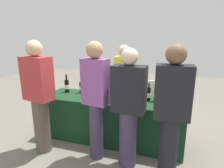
# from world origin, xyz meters

# --- Properties ---
(ground_plane) EXTENTS (12.00, 12.00, 0.00)m
(ground_plane) POSITION_xyz_m (0.00, 0.00, 0.00)
(ground_plane) COLOR slate
(tasting_table) EXTENTS (2.34, 0.66, 0.75)m
(tasting_table) POSITION_xyz_m (0.00, 0.00, 0.38)
(tasting_table) COLOR #14381E
(tasting_table) RESTS_ON ground_plane
(wine_bottle_0) EXTENTS (0.08, 0.08, 0.33)m
(wine_bottle_0) POSITION_xyz_m (-0.90, 0.09, 0.87)
(wine_bottle_0) COLOR black
(wine_bottle_0) RESTS_ON tasting_table
(wine_bottle_1) EXTENTS (0.08, 0.08, 0.30)m
(wine_bottle_1) POSITION_xyz_m (-0.63, 0.14, 0.86)
(wine_bottle_1) COLOR black
(wine_bottle_1) RESTS_ON tasting_table
(wine_bottle_2) EXTENTS (0.08, 0.08, 0.31)m
(wine_bottle_2) POSITION_xyz_m (-0.07, 0.12, 0.86)
(wine_bottle_2) COLOR black
(wine_bottle_2) RESTS_ON tasting_table
(wine_bottle_3) EXTENTS (0.08, 0.08, 0.32)m
(wine_bottle_3) POSITION_xyz_m (0.15, 0.08, 0.87)
(wine_bottle_3) COLOR black
(wine_bottle_3) RESTS_ON tasting_table
(wine_bottle_4) EXTENTS (0.07, 0.07, 0.33)m
(wine_bottle_4) POSITION_xyz_m (0.31, 0.15, 0.87)
(wine_bottle_4) COLOR black
(wine_bottle_4) RESTS_ON tasting_table
(wine_bottle_5) EXTENTS (0.07, 0.07, 0.31)m
(wine_bottle_5) POSITION_xyz_m (0.59, 0.06, 0.87)
(wine_bottle_5) COLOR black
(wine_bottle_5) RESTS_ON tasting_table
(wine_bottle_6) EXTENTS (0.08, 0.08, 0.31)m
(wine_bottle_6) POSITION_xyz_m (0.71, 0.07, 0.87)
(wine_bottle_6) COLOR black
(wine_bottle_6) RESTS_ON tasting_table
(wine_bottle_7) EXTENTS (0.07, 0.07, 0.31)m
(wine_bottle_7) POSITION_xyz_m (0.89, 0.07, 0.86)
(wine_bottle_7) COLOR black
(wine_bottle_7) RESTS_ON tasting_table
(wine_glass_0) EXTENTS (0.07, 0.07, 0.13)m
(wine_glass_0) POSITION_xyz_m (0.15, -0.14, 0.84)
(wine_glass_0) COLOR silver
(wine_glass_0) RESTS_ON tasting_table
(wine_glass_1) EXTENTS (0.07, 0.07, 0.15)m
(wine_glass_1) POSITION_xyz_m (0.37, -0.05, 0.86)
(wine_glass_1) COLOR silver
(wine_glass_1) RESTS_ON tasting_table
(wine_glass_2) EXTENTS (0.07, 0.07, 0.14)m
(wine_glass_2) POSITION_xyz_m (0.81, -0.11, 0.85)
(wine_glass_2) COLOR silver
(wine_glass_2) RESTS_ON tasting_table
(server_pouring) EXTENTS (0.35, 0.22, 1.61)m
(server_pouring) POSITION_xyz_m (0.05, 0.57, 0.89)
(server_pouring) COLOR #3F3351
(server_pouring) RESTS_ON ground_plane
(guest_0) EXTENTS (0.47, 0.31, 1.72)m
(guest_0) POSITION_xyz_m (-0.93, -0.64, 0.93)
(guest_0) COLOR brown
(guest_0) RESTS_ON ground_plane
(guest_1) EXTENTS (0.39, 0.25, 1.71)m
(guest_1) POSITION_xyz_m (-0.07, -0.55, 0.95)
(guest_1) COLOR #3F3351
(guest_1) RESTS_ON ground_plane
(guest_2) EXTENTS (0.44, 0.26, 1.63)m
(guest_2) POSITION_xyz_m (0.41, -0.58, 0.88)
(guest_2) COLOR #3F3351
(guest_2) RESTS_ON ground_plane
(guest_3) EXTENTS (0.42, 0.24, 1.69)m
(guest_3) POSITION_xyz_m (0.94, -0.70, 0.92)
(guest_3) COLOR black
(guest_3) RESTS_ON ground_plane
(menu_board) EXTENTS (0.57, 0.14, 0.92)m
(menu_board) POSITION_xyz_m (0.71, 0.80, 0.46)
(menu_board) COLOR white
(menu_board) RESTS_ON ground_plane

